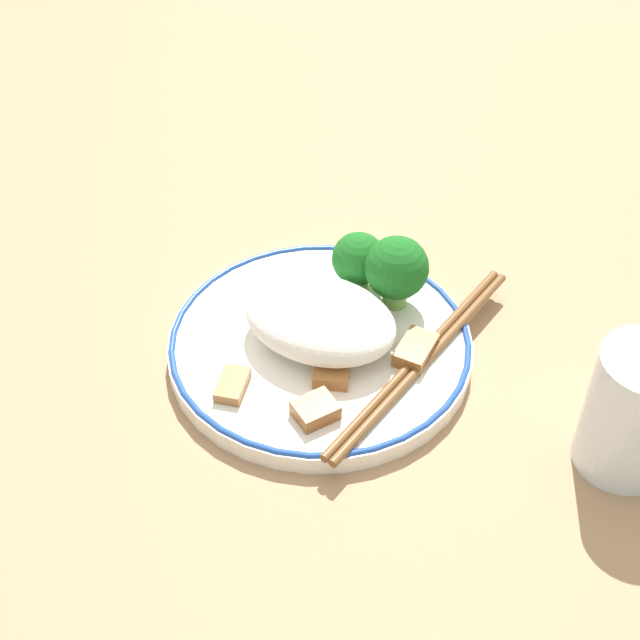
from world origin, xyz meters
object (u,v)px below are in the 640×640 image
object	(u,v)px
broccoli_back_center	(358,259)
chopsticks	(422,359)
plate	(320,345)
broccoli_back_left	(397,269)
drinking_glass	(633,416)

from	to	relation	value
broccoli_back_center	chopsticks	size ratio (longest dim) A/B	0.21
broccoli_back_center	plate	bearing A→B (deg)	90.58
plate	broccoli_back_left	distance (m)	0.08
plate	broccoli_back_left	world-z (taller)	broccoli_back_left
drinking_glass	chopsticks	bearing A→B (deg)	-6.17
broccoli_back_center	drinking_glass	xyz separation A→B (m)	(-0.23, 0.07, 0.00)
chopsticks	drinking_glass	size ratio (longest dim) A/B	2.47
chopsticks	plate	bearing A→B (deg)	8.62
plate	broccoli_back_center	size ratio (longest dim) A/B	4.60
plate	drinking_glass	xyz separation A→B (m)	(-0.23, 0.00, 0.04)
broccoli_back_left	chopsticks	world-z (taller)	broccoli_back_left
broccoli_back_left	drinking_glass	xyz separation A→B (m)	(-0.19, 0.07, -0.00)
broccoli_back_center	drinking_glass	size ratio (longest dim) A/B	0.53
broccoli_back_left	broccoli_back_center	bearing A→B (deg)	-8.31
plate	drinking_glass	world-z (taller)	drinking_glass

